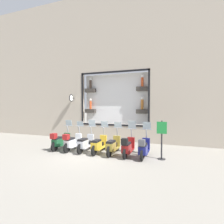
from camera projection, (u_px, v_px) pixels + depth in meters
name	position (u px, v px, depth m)	size (l,w,h in m)	color
ground_plane	(92.00, 153.00, 9.07)	(120.00, 120.00, 0.00)	gray
building_facade	(114.00, 65.00, 12.26)	(1.19, 36.00, 10.51)	#ADA08E
scooter_navy_0	(144.00, 148.00, 8.23)	(1.80, 0.61, 1.63)	black
scooter_red_1	(128.00, 147.00, 8.50)	(1.80, 0.61, 1.67)	black
scooter_olive_2	(113.00, 146.00, 8.83)	(1.81, 0.60, 1.58)	black
scooter_yellow_3	(99.00, 145.00, 9.10)	(1.80, 0.60, 1.61)	black
scooter_silver_4	(85.00, 143.00, 9.37)	(1.81, 0.60, 1.65)	black
scooter_white_5	(72.00, 142.00, 9.58)	(1.80, 0.60, 1.54)	black
scooter_green_6	(60.00, 141.00, 9.85)	(1.80, 0.61, 1.59)	black
shop_sign_post	(162.00, 138.00, 8.00)	(0.36, 0.45, 1.79)	#232326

